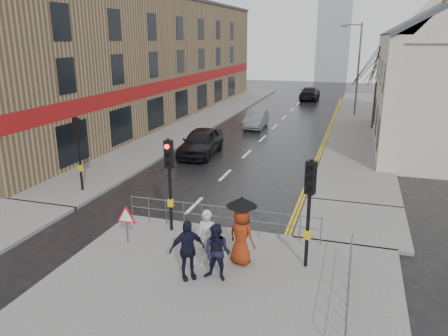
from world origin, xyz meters
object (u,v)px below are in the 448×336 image
Objects in this scene: pedestrian_a at (207,238)px; car_mid at (256,119)px; pedestrian_d at (187,250)px; pedestrian_b at (217,253)px; car_parked at (201,142)px; pedestrian_with_umbrella at (241,229)px.

car_mid is at bearing 91.76° from pedestrian_a.
pedestrian_a is 22.29m from car_mid.
pedestrian_d is (-0.31, -0.88, 0.01)m from pedestrian_a.
car_parked is at bearing 116.46° from pedestrian_b.
pedestrian_a is 0.99× the size of pedestrian_d.
pedestrian_b is 14.56m from car_parked.
pedestrian_b is 23.06m from car_mid.
pedestrian_b reaches higher than car_parked.
car_parked is (-5.45, 13.49, -0.18)m from pedestrian_b.
pedestrian_b reaches higher than car_mid.
pedestrian_b is at bearing -81.28° from car_mid.
pedestrian_b is at bearing -70.82° from car_parked.
pedestrian_d is at bearing -117.05° from pedestrian_a.
pedestrian_a is 0.44× the size of car_mid.
pedestrian_d is (-0.84, -0.18, 0.05)m from pedestrian_b.
pedestrian_a reaches higher than car_mid.
pedestrian_d is 23.11m from car_mid.
car_parked is (-4.92, 12.80, -0.22)m from pedestrian_a.
pedestrian_with_umbrella is at bearing -67.45° from car_parked.
car_parked reaches higher than car_mid.
pedestrian_with_umbrella reaches higher than car_parked.
pedestrian_with_umbrella is 0.46× the size of car_parked.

